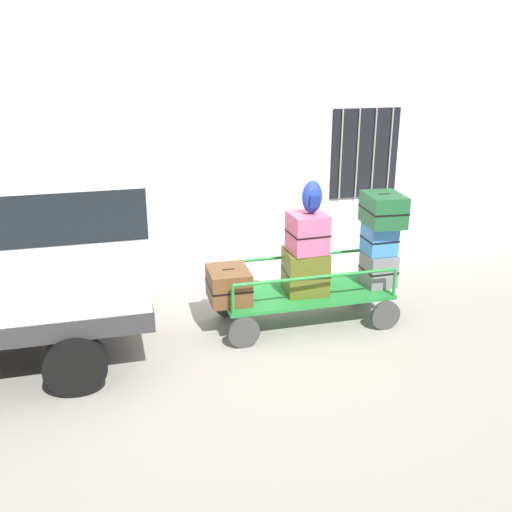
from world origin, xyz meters
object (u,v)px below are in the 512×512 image
object	(u,v)px
suitcase_center_middle	(379,238)
suitcase_center_top	(383,209)
luggage_cart	(305,298)
suitcase_midleft_bottom	(305,271)
backpack	(312,197)
suitcase_midleft_middle	(307,233)
suitcase_left_bottom	(229,285)
suitcase_center_bottom	(378,269)

from	to	relation	value
suitcase_center_middle	suitcase_center_top	distance (m)	0.44
luggage_cart	suitcase_center_middle	xyz separation A→B (m)	(1.09, 0.03, 0.78)
suitcase_midleft_bottom	backpack	size ratio (longest dim) A/B	1.42
backpack	suitcase_midleft_middle	bearing A→B (deg)	168.34
suitcase_midleft_middle	suitcase_center_top	world-z (taller)	suitcase_center_top
luggage_cart	suitcase_left_bottom	distance (m)	1.14
suitcase_center_bottom	suitcase_center_top	xyz separation A→B (m)	(0.00, -0.01, 0.89)
backpack	suitcase_center_bottom	bearing A→B (deg)	0.51
suitcase_left_bottom	suitcase_center_middle	xyz separation A→B (m)	(2.19, 0.02, 0.46)
suitcase_midleft_bottom	suitcase_center_bottom	distance (m)	1.10
suitcase_center_bottom	suitcase_left_bottom	bearing A→B (deg)	179.50
luggage_cart	suitcase_midleft_middle	size ratio (longest dim) A/B	4.53
suitcase_center_middle	luggage_cart	bearing A→B (deg)	-178.34
suitcase_center_bottom	suitcase_center_top	distance (m)	0.89
luggage_cart	suitcase_midleft_middle	distance (m)	0.96
suitcase_midleft_bottom	suitcase_center_bottom	bearing A→B (deg)	-2.30
luggage_cart	suitcase_center_top	xyz separation A→B (m)	(1.09, -0.02, 1.21)
suitcase_center_bottom	suitcase_center_top	world-z (taller)	suitcase_center_top
luggage_cart	suitcase_center_top	bearing A→B (deg)	-0.97
suitcase_midleft_middle	backpack	xyz separation A→B (m)	(0.05, -0.01, 0.49)
suitcase_left_bottom	suitcase_center_middle	world-z (taller)	suitcase_center_middle
suitcase_midleft_middle	suitcase_center_top	bearing A→B (deg)	-0.52
suitcase_left_bottom	suitcase_center_bottom	bearing A→B (deg)	-0.50
suitcase_left_bottom	suitcase_midleft_middle	distance (m)	1.27
suitcase_center_middle	suitcase_center_top	world-z (taller)	suitcase_center_top
suitcase_midleft_middle	suitcase_center_top	distance (m)	1.12
suitcase_center_top	suitcase_center_middle	bearing A→B (deg)	90.00
suitcase_left_bottom	suitcase_midleft_bottom	size ratio (longest dim) A/B	1.05
suitcase_midleft_middle	backpack	size ratio (longest dim) A/B	1.22
suitcase_center_top	backpack	world-z (taller)	backpack
suitcase_midleft_middle	suitcase_center_bottom	distance (m)	1.27
suitcase_center_bottom	suitcase_center_middle	world-z (taller)	suitcase_center_middle
suitcase_left_bottom	luggage_cart	bearing A→B (deg)	-0.56
backpack	suitcase_midleft_bottom	bearing A→B (deg)	130.74
suitcase_center_bottom	luggage_cart	bearing A→B (deg)	179.55
backpack	suitcase_center_top	bearing A→B (deg)	-0.03
suitcase_center_bottom	backpack	size ratio (longest dim) A/B	1.07
backpack	suitcase_left_bottom	bearing A→B (deg)	178.56
suitcase_left_bottom	backpack	bearing A→B (deg)	-1.44
suitcase_left_bottom	suitcase_midleft_middle	xyz separation A→B (m)	(1.09, -0.02, 0.65)
suitcase_center_top	luggage_cart	bearing A→B (deg)	179.03
suitcase_midleft_bottom	backpack	world-z (taller)	backpack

